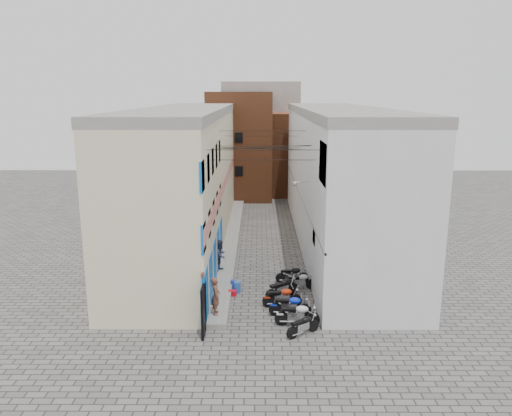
{
  "coord_description": "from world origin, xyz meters",
  "views": [
    {
      "loc": [
        -0.24,
        -19.64,
        9.93
      ],
      "look_at": [
        -0.39,
        10.23,
        3.0
      ],
      "focal_mm": 35.0,
      "sensor_mm": 36.0,
      "label": 1
    }
  ],
  "objects_px": {
    "motorcycle_d": "(282,296)",
    "red_crate": "(232,293)",
    "motorcycle_f": "(300,280)",
    "person_a": "(216,296)",
    "motorcycle_a": "(303,324)",
    "motorcycle_c": "(290,305)",
    "motorcycle_e": "(282,287)",
    "water_jug_near": "(237,287)",
    "person_b": "(220,255)",
    "water_jug_far": "(233,284)",
    "motorcycle_g": "(292,274)",
    "motorcycle_b": "(297,313)"
  },
  "relations": [
    {
      "from": "motorcycle_a",
      "to": "motorcycle_g",
      "type": "bearing_deg",
      "value": 145.59
    },
    {
      "from": "water_jug_near",
      "to": "person_b",
      "type": "bearing_deg",
      "value": 112.03
    },
    {
      "from": "motorcycle_g",
      "to": "motorcycle_e",
      "type": "bearing_deg",
      "value": -19.61
    },
    {
      "from": "motorcycle_a",
      "to": "motorcycle_b",
      "type": "xyz_separation_m",
      "value": [
        -0.18,
        0.87,
        0.08
      ]
    },
    {
      "from": "motorcycle_d",
      "to": "motorcycle_g",
      "type": "xyz_separation_m",
      "value": [
        0.67,
        3.05,
        -0.04
      ]
    },
    {
      "from": "water_jug_near",
      "to": "red_crate",
      "type": "relative_size",
      "value": 1.34
    },
    {
      "from": "water_jug_far",
      "to": "red_crate",
      "type": "bearing_deg",
      "value": -90.0
    },
    {
      "from": "motorcycle_a",
      "to": "motorcycle_e",
      "type": "xyz_separation_m",
      "value": [
        -0.7,
        3.83,
        0.09
      ]
    },
    {
      "from": "motorcycle_b",
      "to": "motorcycle_d",
      "type": "bearing_deg",
      "value": -160.16
    },
    {
      "from": "motorcycle_c",
      "to": "motorcycle_f",
      "type": "xyz_separation_m",
      "value": [
        0.69,
        3.17,
        -0.07
      ]
    },
    {
      "from": "motorcycle_g",
      "to": "motorcycle_a",
      "type": "bearing_deg",
      "value": -1.76
    },
    {
      "from": "motorcycle_c",
      "to": "motorcycle_d",
      "type": "xyz_separation_m",
      "value": [
        -0.32,
        1.03,
        -0.02
      ]
    },
    {
      "from": "motorcycle_d",
      "to": "person_a",
      "type": "distance_m",
      "value": 3.35
    },
    {
      "from": "motorcycle_c",
      "to": "person_b",
      "type": "xyz_separation_m",
      "value": [
        -3.56,
        5.32,
        0.57
      ]
    },
    {
      "from": "motorcycle_b",
      "to": "motorcycle_c",
      "type": "distance_m",
      "value": 0.97
    },
    {
      "from": "motorcycle_a",
      "to": "motorcycle_b",
      "type": "height_order",
      "value": "motorcycle_b"
    },
    {
      "from": "motorcycle_a",
      "to": "motorcycle_d",
      "type": "xyz_separation_m",
      "value": [
        -0.75,
        2.83,
        0.06
      ]
    },
    {
      "from": "water_jug_near",
      "to": "red_crate",
      "type": "distance_m",
      "value": 0.48
    },
    {
      "from": "motorcycle_e",
      "to": "motorcycle_f",
      "type": "relative_size",
      "value": 1.17
    },
    {
      "from": "motorcycle_e",
      "to": "red_crate",
      "type": "relative_size",
      "value": 4.84
    },
    {
      "from": "motorcycle_g",
      "to": "water_jug_far",
      "type": "xyz_separation_m",
      "value": [
        -3.11,
        -0.76,
        -0.29
      ]
    },
    {
      "from": "motorcycle_c",
      "to": "motorcycle_e",
      "type": "xyz_separation_m",
      "value": [
        -0.28,
        2.03,
        0.02
      ]
    },
    {
      "from": "motorcycle_b",
      "to": "water_jug_near",
      "type": "height_order",
      "value": "motorcycle_b"
    },
    {
      "from": "motorcycle_b",
      "to": "person_a",
      "type": "distance_m",
      "value": 3.69
    },
    {
      "from": "person_b",
      "to": "water_jug_near",
      "type": "distance_m",
      "value": 2.88
    },
    {
      "from": "motorcycle_f",
      "to": "red_crate",
      "type": "bearing_deg",
      "value": -83.09
    },
    {
      "from": "motorcycle_b",
      "to": "water_jug_far",
      "type": "bearing_deg",
      "value": -141.02
    },
    {
      "from": "motorcycle_a",
      "to": "motorcycle_c",
      "type": "distance_m",
      "value": 1.85
    },
    {
      "from": "motorcycle_e",
      "to": "water_jug_far",
      "type": "distance_m",
      "value": 2.82
    },
    {
      "from": "person_a",
      "to": "red_crate",
      "type": "xyz_separation_m",
      "value": [
        0.59,
        2.67,
        -0.98
      ]
    },
    {
      "from": "person_b",
      "to": "water_jug_far",
      "type": "relative_size",
      "value": 3.98
    },
    {
      "from": "motorcycle_d",
      "to": "water_jug_far",
      "type": "distance_m",
      "value": 3.36
    },
    {
      "from": "motorcycle_a",
      "to": "person_a",
      "type": "height_order",
      "value": "person_a"
    },
    {
      "from": "water_jug_far",
      "to": "person_a",
      "type": "bearing_deg",
      "value": -99.24
    },
    {
      "from": "water_jug_near",
      "to": "red_crate",
      "type": "xyz_separation_m",
      "value": [
        -0.23,
        -0.4,
        -0.15
      ]
    },
    {
      "from": "motorcycle_f",
      "to": "person_a",
      "type": "bearing_deg",
      "value": -55.48
    },
    {
      "from": "motorcycle_c",
      "to": "red_crate",
      "type": "distance_m",
      "value": 3.66
    },
    {
      "from": "person_b",
      "to": "motorcycle_b",
      "type": "bearing_deg",
      "value": -123.88
    },
    {
      "from": "person_a",
      "to": "water_jug_far",
      "type": "distance_m",
      "value": 3.77
    },
    {
      "from": "motorcycle_d",
      "to": "red_crate",
      "type": "bearing_deg",
      "value": -124.51
    },
    {
      "from": "motorcycle_c",
      "to": "motorcycle_e",
      "type": "height_order",
      "value": "motorcycle_e"
    },
    {
      "from": "water_jug_far",
      "to": "motorcycle_d",
      "type": "bearing_deg",
      "value": -43.21
    },
    {
      "from": "motorcycle_g",
      "to": "motorcycle_b",
      "type": "bearing_deg",
      "value": -3.71
    },
    {
      "from": "motorcycle_b",
      "to": "red_crate",
      "type": "distance_m",
      "value": 4.49
    },
    {
      "from": "motorcycle_g",
      "to": "water_jug_far",
      "type": "height_order",
      "value": "motorcycle_g"
    },
    {
      "from": "motorcycle_a",
      "to": "motorcycle_g",
      "type": "xyz_separation_m",
      "value": [
        -0.07,
        5.88,
        0.02
      ]
    },
    {
      "from": "red_crate",
      "to": "person_a",
      "type": "bearing_deg",
      "value": -102.43
    },
    {
      "from": "motorcycle_d",
      "to": "person_b",
      "type": "relative_size",
      "value": 1.07
    },
    {
      "from": "motorcycle_f",
      "to": "motorcycle_a",
      "type": "bearing_deg",
      "value": -9.13
    },
    {
      "from": "motorcycle_d",
      "to": "person_a",
      "type": "bearing_deg",
      "value": -72.07
    }
  ]
}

